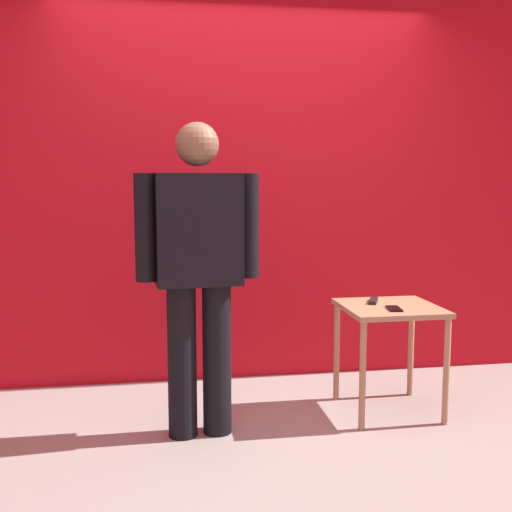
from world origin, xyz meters
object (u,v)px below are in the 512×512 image
Objects in this scene: standing_person at (198,264)px; tv_remote at (373,301)px; cell_phone at (394,309)px; side_table at (390,322)px.

standing_person is 9.76× the size of tv_remote.
cell_phone is (1.10, 0.04, -0.29)m from standing_person.
cell_phone reaches higher than side_table.
side_table is at bearing -36.00° from tv_remote.
side_table is 4.43× the size of cell_phone.
standing_person reaches higher than tv_remote.
standing_person is 2.60× the size of side_table.
standing_person is 1.14m from cell_phone.
side_table is at bearing 88.62° from cell_phone.
tv_remote is at bearing 13.90° from standing_person.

